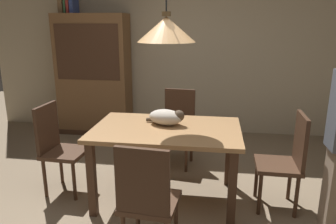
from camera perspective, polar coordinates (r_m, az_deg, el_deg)
name	(u,v)px	position (r m, az deg, el deg)	size (l,w,h in m)	color
ground	(157,222)	(3.04, -1.98, -18.90)	(10.00, 10.00, 0.00)	#847056
back_wall	(186,40)	(5.14, 3.25, 12.55)	(6.40, 0.10, 2.90)	beige
dining_table	(166,138)	(3.11, -0.27, -4.57)	(1.40, 0.90, 0.75)	#A87A4C
chair_left_side	(58,145)	(3.50, -18.94, -5.49)	(0.42, 0.42, 0.93)	#472D1E
chair_right_side	(287,158)	(3.20, 20.32, -7.62)	(0.41, 0.41, 0.93)	#472D1E
chair_near_front	(147,198)	(2.38, -3.71, -14.90)	(0.43, 0.43, 0.93)	#472D1E
chair_far_back	(178,124)	(3.97, 1.75, -2.12)	(0.44, 0.44, 0.93)	#472D1E
cat_sleeping	(167,117)	(3.14, -0.15, -0.91)	(0.40, 0.31, 0.16)	beige
pendant_lamp	(166,29)	(2.92, -0.30, 14.48)	(0.52, 0.52, 1.30)	#E0A86B
hutch_bookcase	(94,77)	(5.20, -12.94, 6.00)	(1.12, 0.45, 1.85)	brown
book_brown_thick	(63,6)	(5.31, -18.08, 17.45)	(0.06, 0.24, 0.22)	brown
book_green_slim	(67,4)	(5.28, -17.47, 17.73)	(0.03, 0.20, 0.26)	#427A4C
book_red_tall	(70,4)	(5.26, -16.98, 17.89)	(0.04, 0.22, 0.28)	#B73833
book_blue_wide	(74,5)	(5.23, -16.30, 17.73)	(0.06, 0.24, 0.24)	#384C93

